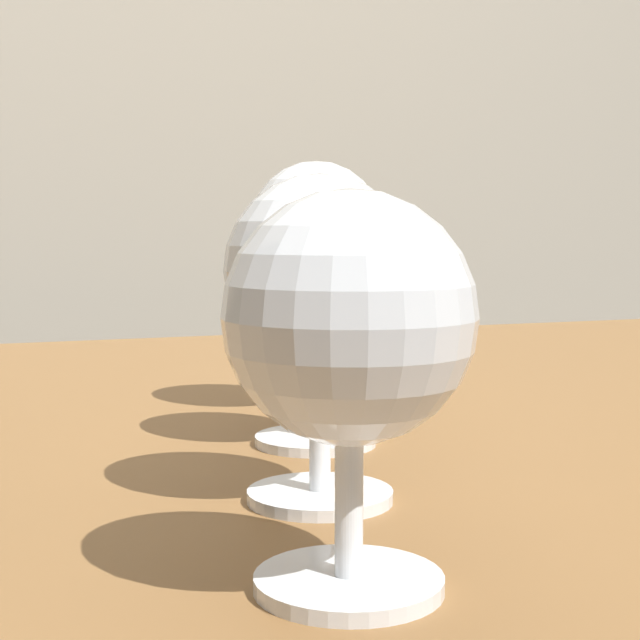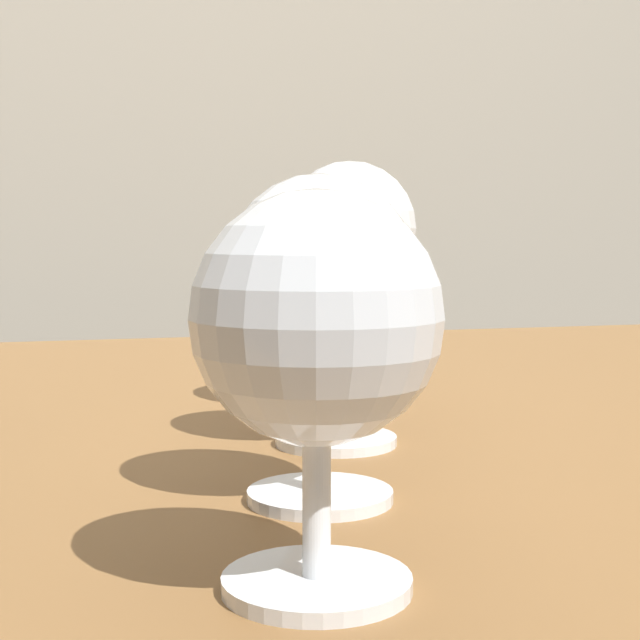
# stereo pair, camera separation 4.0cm
# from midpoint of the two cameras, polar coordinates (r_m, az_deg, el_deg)

# --- Properties ---
(dining_table) EXTENTS (1.33, 0.87, 0.74)m
(dining_table) POSITION_cam_midpoint_polar(r_m,az_deg,el_deg) (0.65, 3.00, -12.96)
(dining_table) COLOR brown
(dining_table) RESTS_ON ground_plane
(wine_glass_amber) EXTENTS (0.08, 0.08, 0.13)m
(wine_glass_amber) POSITION_cam_midpoint_polar(r_m,az_deg,el_deg) (0.29, 3.64, -0.31)
(wine_glass_amber) COLOR white
(wine_glass_amber) RESTS_ON dining_table
(wine_glass_cabernet) EXTENTS (0.08, 0.08, 0.14)m
(wine_glass_cabernet) POSITION_cam_midpoint_polar(r_m,az_deg,el_deg) (0.39, 2.87, 2.47)
(wine_glass_cabernet) COLOR white
(wine_glass_cabernet) RESTS_ON dining_table
(wine_glass_white) EXTENTS (0.08, 0.08, 0.14)m
(wine_glass_white) POSITION_cam_midpoint_polar(r_m,az_deg,el_deg) (0.50, 3.23, 3.32)
(wine_glass_white) COLOR white
(wine_glass_white) RESTS_ON dining_table
(wine_glass_port) EXTENTS (0.08, 0.08, 0.16)m
(wine_glass_port) POSITION_cam_midpoint_polar(r_m,az_deg,el_deg) (0.60, 3.63, 5.05)
(wine_glass_port) COLOR white
(wine_glass_port) RESTS_ON dining_table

